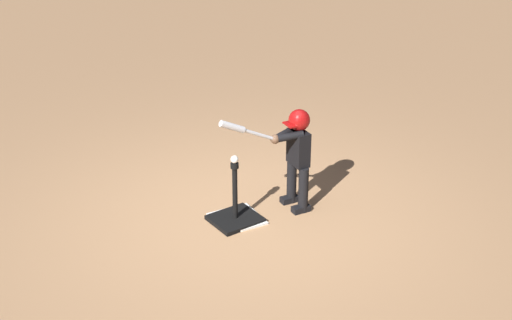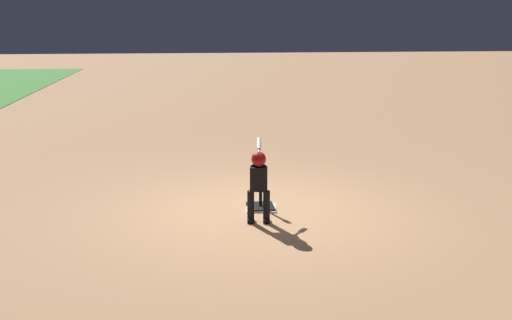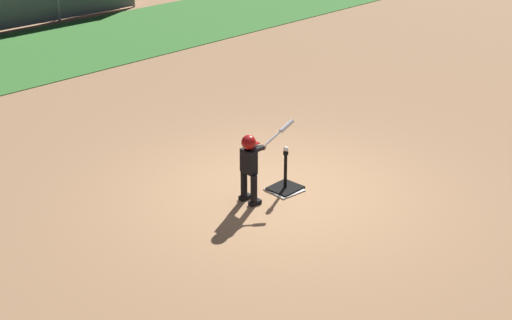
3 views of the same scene
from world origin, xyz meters
The scene contains 5 objects.
ground_plane centered at (0.00, 0.00, 0.00)m, with size 90.00×90.00×0.00m, color #AD7F56.
home_plate centered at (0.07, -0.06, 0.01)m, with size 0.44×0.44×0.02m, color white.
batting_tee centered at (0.10, -0.05, 0.08)m, with size 0.44×0.40×0.61m.
batter_child centered at (-0.52, 0.06, 0.64)m, with size 0.92×0.33×1.07m.
baseball centered at (0.10, -0.05, 0.65)m, with size 0.07×0.07×0.07m, color white.
Camera 3 is at (-7.06, -6.15, 4.60)m, focal length 50.00 mm.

